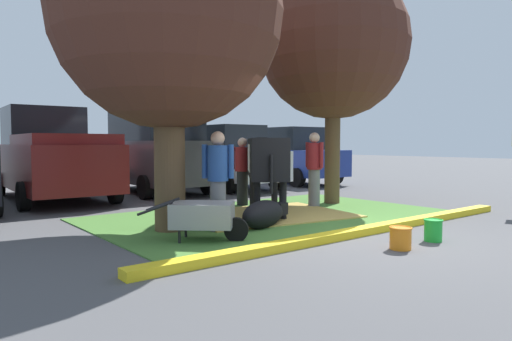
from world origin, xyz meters
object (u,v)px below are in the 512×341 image
Objects in this scene: person_handler at (218,178)px; person_visitor_near at (242,169)px; shade_tree_left at (168,15)px; calf_lying at (264,214)px; pickup_truck_maroon at (52,156)px; suv_dark_grey at (155,149)px; hatchback_white at (227,158)px; bucket_orange at (400,238)px; person_visitor_far at (314,167)px; bucket_green at (433,230)px; cow_holstein at (266,159)px; sedan_blue at (289,156)px; wheelbarrow at (204,216)px; shade_tree_right at (333,45)px.

person_handler is 1.04× the size of person_visitor_near.
calf_lying is (1.41, -0.74, -3.28)m from shade_tree_left.
shade_tree_left reaches higher than pickup_truck_maroon.
suv_dark_grey is (-0.26, 3.99, 0.42)m from person_visitor_near.
hatchback_white reaches higher than person_handler.
bucket_orange is at bearing -94.22° from suv_dark_grey.
bucket_green is (-1.19, -3.62, -0.74)m from person_visitor_far.
cow_holstein is 5.20m from suv_dark_grey.
pickup_truck_maroon reaches higher than bucket_green.
person_handler is at bearing 167.99° from calf_lying.
pickup_truck_maroon is (-3.03, 8.94, 0.94)m from bucket_green.
pickup_truck_maroon reaches higher than sedan_blue.
shade_tree_left is 4.96m from bucket_orange.
person_handler is 0.89m from wheelbarrow.
hatchback_white is (5.22, -0.44, -0.13)m from pickup_truck_maroon.
wheelbarrow is 7.25m from suv_dark_grey.
hatchback_white is at bearing 54.02° from person_handler.
hatchback_white is 2.93m from sedan_blue.
wheelbarrow is at bearing 131.32° from bucket_orange.
sedan_blue is at bearing 55.73° from bucket_orange.
cow_holstein reaches higher than bucket_orange.
suv_dark_grey reaches higher than pickup_truck_maroon.
person_visitor_near reaches higher than calf_lying.
shade_tree_right is 17.75× the size of bucket_orange.
person_handler is 1.19× the size of wheelbarrow.
hatchback_white is (3.02, 8.50, 0.82)m from bucket_orange.
person_visitor_far reaches higher than calf_lying.
shade_tree_right is 1.19× the size of suv_dark_grey.
person_handler reaches higher than bucket_orange.
shade_tree_left is 3.19× the size of person_visitor_far.
shade_tree_right reaches higher than cow_holstein.
person_visitor_near is (2.77, 1.72, -2.67)m from shade_tree_left.
pickup_truck_maroon is 1.23× the size of sedan_blue.
person_visitor_near is at bearing -120.00° from hatchback_white.
shade_tree_left is 7.68m from hatchback_white.
hatchback_white is (4.88, 5.37, -2.54)m from shade_tree_left.
hatchback_white is at bearing 78.40° from person_visitor_far.
cow_holstein is 0.62× the size of hatchback_white.
shade_tree_right is at bearing 23.38° from calf_lying.
shade_tree_right reaches higher than bucket_orange.
shade_tree_right is at bearing -45.52° from pickup_truck_maroon.
sedan_blue is (5.95, 8.73, 0.82)m from bucket_orange.
shade_tree_left is 2.76m from person_handler.
cow_holstein is at bearing 93.14° from bucket_green.
cow_holstein is 0.59× the size of suv_dark_grey.
bucket_orange is at bearing -119.12° from person_visitor_far.
person_visitor_near is at bearing -142.42° from sedan_blue.
person_handler is 0.97× the size of person_visitor_far.
bucket_orange is (0.45, -2.40, -0.08)m from calf_lying.
shade_tree_left reaches higher than person_visitor_near.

